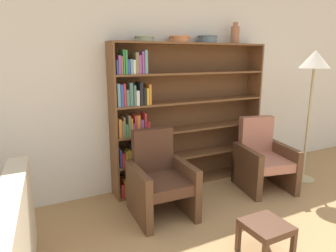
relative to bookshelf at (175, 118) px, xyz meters
The scene contains 10 objects.
wall_back 0.50m from the bookshelf, 39.27° to the left, with size 12.00×0.06×2.75m.
bookshelf is the anchor object (origin of this frame).
bowl_terracotta 1.12m from the bookshelf, behind, with size 0.25×0.25×0.07m.
bowl_cream 1.04m from the bookshelf, 21.01° to the right, with size 0.28×0.28×0.08m.
bowl_slate 1.15m from the bookshelf, ahead, with size 0.27×0.27×0.10m.
vase_tall 1.46m from the bookshelf, ahead, with size 0.12×0.12×0.29m.
armchair_leather 0.99m from the bookshelf, 130.39° to the right, with size 0.67×0.71×0.96m.
armchair_cushioned 1.32m from the bookshelf, 31.70° to the right, with size 0.77×0.80×0.96m.
floor_lamp 2.00m from the bookshelf, 22.02° to the right, with size 0.40×0.40×1.86m.
footstool 1.89m from the bookshelf, 90.72° to the right, with size 0.37×0.37×0.32m.
Camera 1 is at (-2.10, -0.74, 1.77)m, focal length 32.00 mm.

